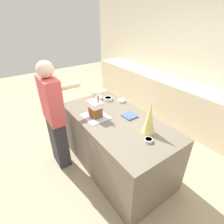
% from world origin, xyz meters
% --- Properties ---
extents(ground_plane, '(12.00, 12.00, 0.00)m').
position_xyz_m(ground_plane, '(0.00, 0.00, 0.00)').
color(ground_plane, tan).
extents(wall_back, '(8.00, 0.05, 2.60)m').
position_xyz_m(wall_back, '(0.00, 2.26, 1.30)').
color(wall_back, beige).
rests_on(wall_back, ground_plane).
extents(back_cabinet_block, '(6.00, 0.60, 0.90)m').
position_xyz_m(back_cabinet_block, '(0.00, 1.94, 0.45)').
color(back_cabinet_block, beige).
rests_on(back_cabinet_block, ground_plane).
extents(kitchen_island, '(1.83, 0.94, 0.89)m').
position_xyz_m(kitchen_island, '(0.00, 0.00, 0.45)').
color(kitchen_island, '#6B6051').
rests_on(kitchen_island, ground_plane).
extents(baking_tray, '(0.37, 0.33, 0.01)m').
position_xyz_m(baking_tray, '(-0.22, -0.21, 0.90)').
color(baking_tray, '#B2B2BC').
rests_on(baking_tray, kitchen_island).
extents(gingerbread_house, '(0.19, 0.15, 0.33)m').
position_xyz_m(gingerbread_house, '(-0.22, -0.21, 1.03)').
color(gingerbread_house, brown).
rests_on(gingerbread_house, baking_tray).
extents(decorative_tree, '(0.16, 0.16, 0.41)m').
position_xyz_m(decorative_tree, '(0.48, 0.14, 1.10)').
color(decorative_tree, '#DBD675').
rests_on(decorative_tree, kitchen_island).
extents(candy_bowl_center_rear, '(0.10, 0.10, 0.04)m').
position_xyz_m(candy_bowl_center_rear, '(0.61, 0.01, 0.91)').
color(candy_bowl_center_rear, silver).
rests_on(candy_bowl_center_rear, kitchen_island).
extents(candy_bowl_front_corner, '(0.12, 0.12, 0.04)m').
position_xyz_m(candy_bowl_front_corner, '(-0.39, 0.39, 0.91)').
color(candy_bowl_front_corner, white).
rests_on(candy_bowl_front_corner, kitchen_island).
extents(candy_bowl_near_tray_right, '(0.11, 0.11, 0.05)m').
position_xyz_m(candy_bowl_near_tray_right, '(-0.69, 0.13, 0.92)').
color(candy_bowl_near_tray_right, silver).
rests_on(candy_bowl_near_tray_right, kitchen_island).
extents(candy_bowl_beside_tree, '(0.14, 0.14, 0.05)m').
position_xyz_m(candy_bowl_beside_tree, '(-0.58, 0.24, 0.92)').
color(candy_bowl_beside_tree, white).
rests_on(candy_bowl_beside_tree, kitchen_island).
extents(cookbook, '(0.18, 0.18, 0.02)m').
position_xyz_m(cookbook, '(0.05, 0.20, 0.90)').
color(cookbook, '#3F598C').
rests_on(cookbook, kitchen_island).
extents(mug, '(0.07, 0.07, 0.10)m').
position_xyz_m(mug, '(-0.82, 0.12, 0.94)').
color(mug, white).
rests_on(mug, kitchen_island).
extents(person, '(0.45, 0.56, 1.69)m').
position_xyz_m(person, '(-0.58, -0.70, 0.88)').
color(person, '#333338').
rests_on(person, ground_plane).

